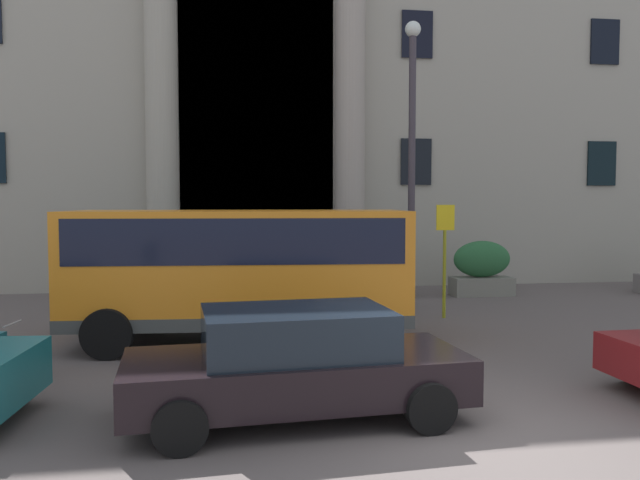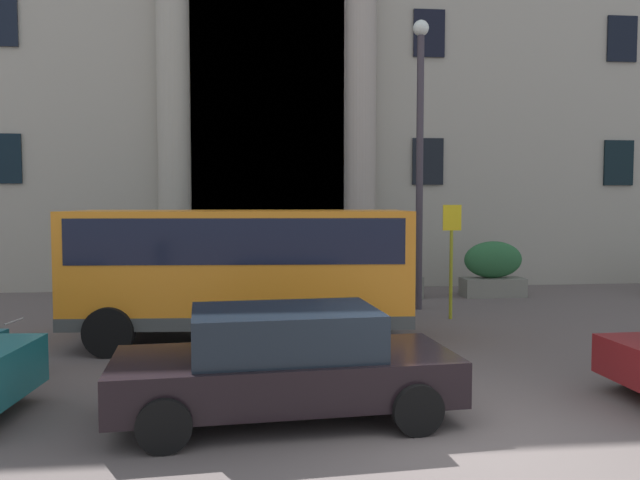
% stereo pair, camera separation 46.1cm
% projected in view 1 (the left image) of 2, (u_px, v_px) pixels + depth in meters
% --- Properties ---
extents(ground_plane, '(80.00, 64.00, 0.12)m').
position_uv_depth(ground_plane, '(472.00, 441.00, 7.54)').
color(ground_plane, '#5C5250').
extents(office_building_facade, '(40.63, 9.73, 18.40)m').
position_uv_depth(office_building_facade, '(299.00, 32.00, 24.23)').
color(office_building_facade, '#9F998B').
rests_on(office_building_facade, ground_plane).
extents(orange_minibus, '(6.61, 3.04, 2.59)m').
position_uv_depth(orange_minibus, '(240.00, 263.00, 12.49)').
color(orange_minibus, orange).
rests_on(orange_minibus, ground_plane).
extents(bus_stop_sign, '(0.44, 0.08, 2.69)m').
position_uv_depth(bus_stop_sign, '(445.00, 248.00, 15.05)').
color(bus_stop_sign, olive).
rests_on(bus_stop_sign, ground_plane).
extents(hedge_planter_west, '(2.19, 0.99, 1.41)m').
position_uv_depth(hedge_planter_west, '(242.00, 278.00, 17.31)').
color(hedge_planter_west, '#676C56').
rests_on(hedge_planter_west, ground_plane).
extents(hedge_planter_far_west, '(1.56, 0.83, 1.25)m').
position_uv_depth(hedge_planter_far_west, '(127.00, 281.00, 17.42)').
color(hedge_planter_far_west, '#716B57').
rests_on(hedge_planter_far_west, ground_plane).
extents(hedge_planter_far_east, '(1.80, 0.78, 1.61)m').
position_uv_depth(hedge_planter_far_east, '(482.00, 269.00, 18.73)').
color(hedge_planter_far_east, slate).
rests_on(hedge_planter_far_east, ground_plane).
extents(hedge_planter_entrance_right, '(1.81, 0.96, 1.50)m').
position_uv_depth(hedge_planter_entrance_right, '(380.00, 272.00, 18.43)').
color(hedge_planter_entrance_right, slate).
rests_on(hedge_planter_entrance_right, ground_plane).
extents(parked_sedan_second, '(4.43, 2.24, 1.41)m').
position_uv_depth(parked_sedan_second, '(296.00, 363.00, 8.11)').
color(parked_sedan_second, black).
rests_on(parked_sedan_second, ground_plane).
extents(scooter_by_planter, '(1.93, 0.55, 0.89)m').
position_uv_depth(scooter_by_planter, '(300.00, 342.00, 10.51)').
color(scooter_by_planter, black).
rests_on(scooter_by_planter, ground_plane).
extents(lamppost_plaza_centre, '(0.40, 0.40, 7.31)m').
position_uv_depth(lamppost_plaza_centre, '(412.00, 142.00, 16.23)').
color(lamppost_plaza_centre, '#3A333C').
rests_on(lamppost_plaza_centre, ground_plane).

